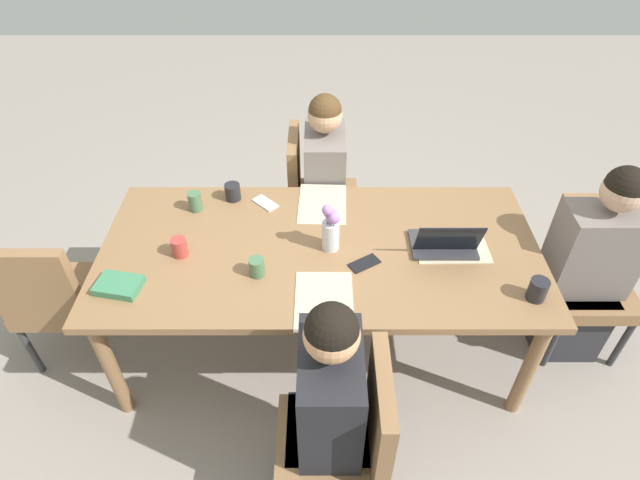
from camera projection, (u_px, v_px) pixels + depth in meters
ground_plane at (320, 340)px, 3.07m from camera, size 10.00×10.00×0.00m
dining_table at (320, 258)px, 2.62m from camera, size 2.19×1.03×0.74m
chair_head_right_left_near at (587, 268)px, 2.81m from camera, size 0.44×0.44×0.90m
person_head_right_left_near at (583, 274)px, 2.74m from camera, size 0.40×0.36×1.19m
chair_near_left_mid at (349, 435)px, 2.09m from camera, size 0.44×0.44×0.90m
person_near_left_mid at (330, 418)px, 2.12m from camera, size 0.36×0.40×1.19m
chair_far_left_far at (313, 191)px, 3.35m from camera, size 0.44×0.44×0.90m
person_far_left_far at (324, 193)px, 3.29m from camera, size 0.36×0.40×1.19m
chair_head_left_right_near at (54, 295)px, 2.67m from camera, size 0.44×0.44×0.90m
flower_vase at (331, 227)px, 2.49m from camera, size 0.09×0.10×0.27m
placemat_head_right_left_near at (451, 246)px, 2.59m from camera, size 0.36×0.27×0.00m
placemat_near_left_mid at (324, 301)px, 2.31m from camera, size 0.26×0.36×0.00m
placemat_far_left_far at (322, 204)px, 2.85m from camera, size 0.27×0.37×0.00m
laptop_head_right_left_near at (444, 243)px, 2.54m from camera, size 0.32×0.22×0.21m
coffee_mug_near_left at (538, 289)px, 2.29m from camera, size 0.08×0.08×0.11m
coffee_mug_near_right at (233, 192)px, 2.85m from camera, size 0.09×0.09×0.09m
coffee_mug_centre_left at (195, 201)px, 2.78m from camera, size 0.07×0.07×0.11m
coffee_mug_centre_right at (257, 267)px, 2.41m from camera, size 0.07×0.07×0.09m
coffee_mug_far_left at (179, 247)px, 2.51m from camera, size 0.08×0.08×0.10m
book_red_cover at (119, 286)px, 2.36m from camera, size 0.22×0.18×0.04m
phone_black at (364, 263)px, 2.49m from camera, size 0.17×0.14×0.01m
phone_silver at (265, 203)px, 2.85m from camera, size 0.16×0.16×0.01m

